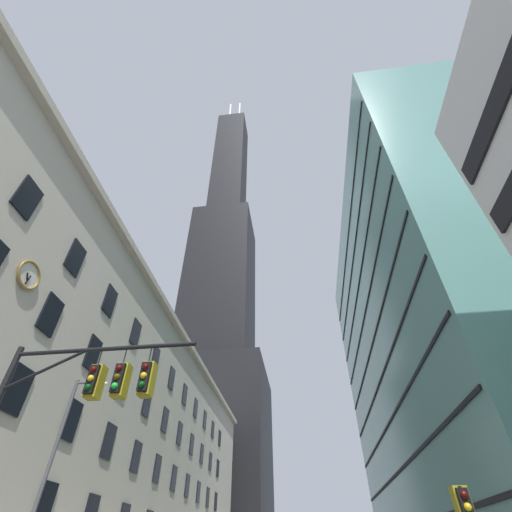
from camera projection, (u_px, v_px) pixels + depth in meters
station_building at (93, 437)px, 36.08m from camera, size 16.61×70.98×22.89m
dark_skyscraper at (218, 319)px, 107.22m from camera, size 28.84×28.84×194.81m
glass_office_midrise at (439, 340)px, 39.70m from camera, size 15.48×43.36×41.45m
traffic_signal_mast at (77, 405)px, 10.69m from camera, size 6.43×0.63×7.40m
street_lamppost at (55, 462)px, 15.91m from camera, size 1.81×0.32×8.89m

